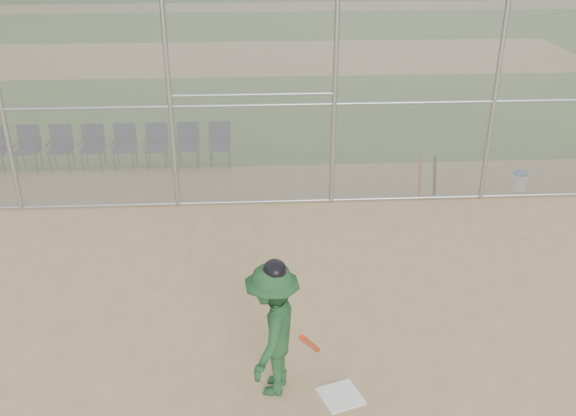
{
  "coord_description": "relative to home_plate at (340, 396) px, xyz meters",
  "views": [
    {
      "loc": [
        -0.51,
        -6.39,
        5.39
      ],
      "look_at": [
        0.0,
        2.5,
        1.1
      ],
      "focal_mm": 40.0,
      "sensor_mm": 36.0,
      "label": 1
    }
  ],
  "objects": [
    {
      "name": "ground",
      "position": [
        -0.46,
        0.48,
        -0.01
      ],
      "size": [
        100.0,
        100.0,
        0.0
      ],
      "primitive_type": "plane",
      "color": "tan",
      "rests_on": "ground"
    },
    {
      "name": "grass_strip",
      "position": [
        -0.46,
        18.48,
        -0.0
      ],
      "size": [
        100.0,
        100.0,
        0.0
      ],
      "primitive_type": "plane",
      "color": "#325F1C",
      "rests_on": "ground"
    },
    {
      "name": "dirt_patch_far",
      "position": [
        -0.46,
        18.48,
        -0.0
      ],
      "size": [
        24.0,
        24.0,
        0.0
      ],
      "primitive_type": "plane",
      "color": "tan",
      "rests_on": "ground"
    },
    {
      "name": "backstop_fence",
      "position": [
        -0.46,
        5.48,
        2.06
      ],
      "size": [
        16.09,
        0.09,
        4.0
      ],
      "color": "gray",
      "rests_on": "ground"
    },
    {
      "name": "home_plate",
      "position": [
        0.0,
        0.0,
        0.0
      ],
      "size": [
        0.59,
        0.59,
        0.02
      ],
      "primitive_type": "cube",
      "rotation": [
        0.0,
        0.0,
        0.33
      ],
      "color": "white",
      "rests_on": "ground"
    },
    {
      "name": "batter_at_plate",
      "position": [
        -0.8,
        0.21,
        0.86
      ],
      "size": [
        1.02,
        1.33,
        1.8
      ],
      "color": "#1E4B26",
      "rests_on": "ground"
    },
    {
      "name": "water_cooler",
      "position": [
        4.47,
        5.87,
        0.19
      ],
      "size": [
        0.31,
        0.31,
        0.39
      ],
      "color": "white",
      "rests_on": "ground"
    },
    {
      "name": "spare_bats",
      "position": [
        2.46,
        5.64,
        0.41
      ],
      "size": [
        0.36,
        0.3,
        0.84
      ],
      "color": "#D84C14",
      "rests_on": "ground"
    },
    {
      "name": "chair_1",
      "position": [
        -5.89,
        7.55,
        0.47
      ],
      "size": [
        0.54,
        0.52,
        0.96
      ],
      "primitive_type": null,
      "color": "#10153C",
      "rests_on": "ground"
    },
    {
      "name": "chair_2",
      "position": [
        -5.19,
        7.55,
        0.47
      ],
      "size": [
        0.54,
        0.52,
        0.96
      ],
      "primitive_type": null,
      "color": "#10153C",
      "rests_on": "ground"
    },
    {
      "name": "chair_3",
      "position": [
        -4.5,
        7.55,
        0.47
      ],
      "size": [
        0.54,
        0.52,
        0.96
      ],
      "primitive_type": null,
      "color": "#10153C",
      "rests_on": "ground"
    },
    {
      "name": "chair_4",
      "position": [
        -3.8,
        7.55,
        0.47
      ],
      "size": [
        0.54,
        0.52,
        0.96
      ],
      "primitive_type": null,
      "color": "#10153C",
      "rests_on": "ground"
    },
    {
      "name": "chair_5",
      "position": [
        -3.1,
        7.55,
        0.47
      ],
      "size": [
        0.54,
        0.52,
        0.96
      ],
      "primitive_type": null,
      "color": "#10153C",
      "rests_on": "ground"
    },
    {
      "name": "chair_6",
      "position": [
        -2.41,
        7.55,
        0.47
      ],
      "size": [
        0.54,
        0.52,
        0.96
      ],
      "primitive_type": null,
      "color": "#10153C",
      "rests_on": "ground"
    },
    {
      "name": "chair_7",
      "position": [
        -1.71,
        7.55,
        0.47
      ],
      "size": [
        0.54,
        0.52,
        0.96
      ],
      "primitive_type": null,
      "color": "#10153C",
      "rests_on": "ground"
    }
  ]
}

